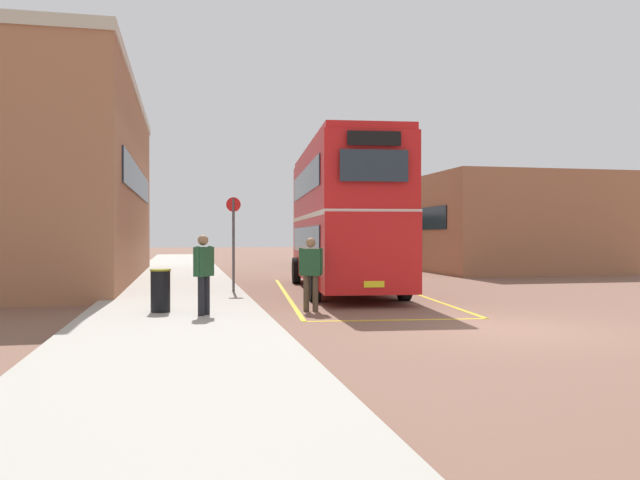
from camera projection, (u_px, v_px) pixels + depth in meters
The scene contains 11 objects.
ground_plane at pixel (337, 279), 26.65m from camera, with size 135.60×135.60×0.00m, color brown.
sidewalk_left at pixel (179, 276), 27.63m from camera, with size 4.00×57.60×0.14m, color #A39E93.
brick_building_left at pixel (60, 185), 25.05m from camera, with size 6.04×18.22×7.62m.
depot_building_right at pixel (483, 225), 35.21m from camera, with size 8.92×13.90×4.84m.
double_decker_bus at pixel (342, 215), 21.16m from camera, with size 3.56×10.74×4.75m.
single_deck_bus at pixel (342, 238), 39.48m from camera, with size 2.87×9.46×3.02m.
pedestrian_boarding at pixel (311, 268), 15.50m from camera, with size 0.56×0.42×1.80m.
pedestrian_waiting_near at pixel (204, 269), 13.67m from camera, with size 0.45×0.53×1.73m.
litter_bin at pixel (160, 290), 14.24m from camera, with size 0.46×0.46×0.96m.
bus_stop_sign at pixel (233, 235), 19.35m from camera, with size 0.43×0.13×2.87m.
bay_marking_yellow at pixel (355, 296), 19.25m from camera, with size 5.40×12.94×0.01m.
Camera 1 is at (-6.31, -11.49, 1.88)m, focal length 35.77 mm.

